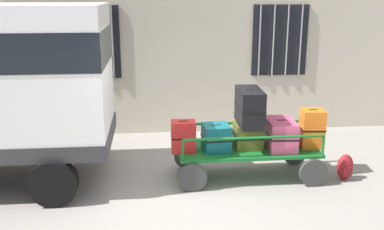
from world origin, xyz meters
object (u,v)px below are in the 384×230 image
Objects in this scene: luggage_cart at (248,154)px; suitcase_right_bottom at (312,128)px; suitcase_midright_bottom at (281,134)px; suitcase_center_middle at (250,107)px; suitcase_center_bottom at (248,136)px; backpack at (345,167)px; suitcase_midleft_bottom at (216,138)px; suitcase_left_bottom at (183,136)px.

luggage_cart is 3.74× the size of suitcase_right_bottom.
luggage_cart is 3.38× the size of suitcase_midright_bottom.
luggage_cart is 0.64m from suitcase_midright_bottom.
suitcase_center_middle is 1.14× the size of suitcase_midright_bottom.
suitcase_right_bottom is at bearing -1.53° from suitcase_center_bottom.
suitcase_center_bottom is 0.54m from suitcase_midright_bottom.
suitcase_midright_bottom is (0.54, -0.05, 0.03)m from suitcase_center_bottom.
suitcase_center_middle is at bearing -178.61° from suitcase_right_bottom.
suitcase_center_middle is 1.89m from backpack.
luggage_cart is 5.45× the size of backpack.
suitcase_right_bottom is (1.07, 0.03, -0.40)m from suitcase_center_middle.
backpack is at bearing -10.76° from suitcase_center_bottom.
suitcase_midleft_bottom is at bearing -179.90° from suitcase_midright_bottom.
luggage_cart is 4.92× the size of suitcase_midleft_bottom.
suitcase_center_bottom is 0.51m from suitcase_center_middle.
suitcase_left_bottom is 2.73m from backpack.
suitcase_left_bottom reaches higher than suitcase_midleft_bottom.
suitcase_left_bottom is at bearing -178.82° from suitcase_right_bottom.
suitcase_center_middle reaches higher than suitcase_midright_bottom.
luggage_cart is at bearing 177.94° from suitcase_midright_bottom.
suitcase_midleft_bottom is 1.11× the size of backpack.
suitcase_midleft_bottom is at bearing -179.81° from suitcase_center_middle.
suitcase_right_bottom reaches higher than suitcase_center_bottom.
suitcase_midright_bottom is at bearing -2.06° from luggage_cart.
suitcase_midright_bottom is at bearing 0.10° from suitcase_midleft_bottom.
suitcase_midleft_bottom is 1.61m from suitcase_right_bottom.
luggage_cart reaches higher than backpack.
suitcase_midright_bottom is at bearing 0.65° from suitcase_left_bottom.
luggage_cart is 4.64× the size of suitcase_left_bottom.
backpack is (1.59, -0.25, -1.00)m from suitcase_center_middle.
suitcase_center_middle reaches higher than suitcase_midleft_bottom.
suitcase_center_bottom is 1.08m from suitcase_right_bottom.
suitcase_center_bottom is at bearing 3.88° from suitcase_left_bottom.
luggage_cart is 0.32m from suitcase_center_bottom.
backpack is at bearing -13.24° from suitcase_midright_bottom.
suitcase_midright_bottom is 1.11× the size of suitcase_right_bottom.
suitcase_center_bottom is 0.64× the size of suitcase_midright_bottom.
suitcase_center_middle is 1.83× the size of backpack.
suitcase_midleft_bottom is 0.54m from suitcase_center_bottom.
suitcase_midleft_bottom is at bearing -177.74° from luggage_cart.
suitcase_center_middle is at bearing -179.98° from suitcase_midright_bottom.
suitcase_midleft_bottom is at bearing 173.41° from backpack.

